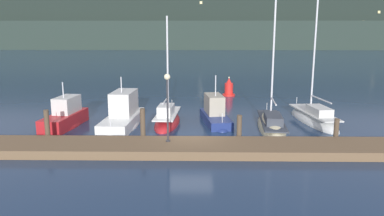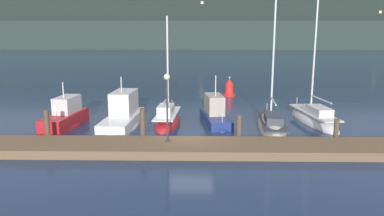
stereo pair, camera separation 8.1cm
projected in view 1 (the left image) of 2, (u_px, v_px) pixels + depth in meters
ground_plane at (191, 142)px, 21.16m from camera, size 400.00×400.00×0.00m
dock at (190, 148)px, 19.52m from camera, size 24.95×2.80×0.45m
mooring_pile_0 at (47, 126)px, 21.12m from camera, size 0.28×0.28×1.85m
mooring_pile_1 at (143, 126)px, 21.03m from camera, size 0.28×0.28×1.95m
mooring_pile_2 at (239, 129)px, 20.98m from camera, size 0.28×0.28×1.60m
mooring_pile_3 at (336, 131)px, 20.91m from camera, size 0.28×0.28×1.41m
motorboat_berth_1 at (65, 121)px, 24.54m from camera, size 2.17×4.98×3.48m
motorboat_berth_2 at (123, 119)px, 24.72m from camera, size 2.35×6.31×3.73m
sailboat_berth_3 at (167, 121)px, 25.33m from camera, size 1.89×5.42×7.71m
motorboat_berth_4 at (215, 117)px, 25.68m from camera, size 2.32×5.40×3.71m
sailboat_berth_5 at (271, 127)px, 24.27m from camera, size 2.25×7.19×9.13m
sailboat_berth_6 at (313, 120)px, 25.84m from camera, size 2.54×6.86×9.59m
channel_buoy at (229, 89)px, 35.91m from camera, size 1.21×1.21×1.84m
dock_lamppost at (167, 96)px, 19.34m from camera, size 0.32×0.32×3.61m
hillside_backdrop at (193, 19)px, 125.80m from camera, size 240.00×23.00×20.87m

